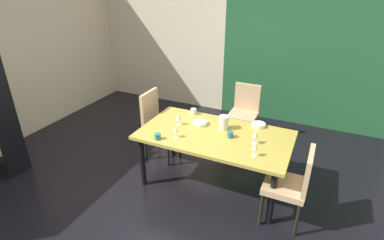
# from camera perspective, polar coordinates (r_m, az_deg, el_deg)

# --- Properties ---
(ground_plane) EXTENTS (5.90, 5.71, 0.02)m
(ground_plane) POSITION_cam_1_polar(r_m,az_deg,el_deg) (4.03, -5.84, -13.16)
(ground_plane) COLOR black
(back_panel_interior) EXTENTS (2.79, 0.10, 2.72)m
(back_panel_interior) POSITION_cam_1_polar(r_m,az_deg,el_deg) (6.45, -5.83, 15.43)
(back_panel_interior) COLOR beige
(back_panel_interior) RESTS_ON ground_plane
(garden_window_panel) EXTENTS (3.11, 0.10, 2.72)m
(garden_window_panel) POSITION_cam_1_polar(r_m,az_deg,el_deg) (5.59, 21.96, 12.10)
(garden_window_panel) COLOR #20532D
(garden_window_panel) RESTS_ON ground_plane
(dining_table) EXTENTS (1.86, 1.02, 0.75)m
(dining_table) POSITION_cam_1_polar(r_m,az_deg,el_deg) (3.76, 4.35, -3.66)
(dining_table) COLOR #AD993B
(dining_table) RESTS_ON ground_plane
(chair_left_far) EXTENTS (0.44, 0.44, 1.03)m
(chair_left_far) POSITION_cam_1_polar(r_m,az_deg,el_deg) (4.44, -6.65, -0.42)
(chair_left_far) COLOR tan
(chair_left_far) RESTS_ON ground_plane
(chair_right_near) EXTENTS (0.44, 0.44, 0.94)m
(chair_right_near) POSITION_cam_1_polar(r_m,az_deg,el_deg) (3.43, 18.68, -11.21)
(chair_right_near) COLOR tan
(chair_right_near) RESTS_ON ground_plane
(chair_head_far) EXTENTS (0.44, 0.45, 0.94)m
(chair_head_far) POSITION_cam_1_polar(r_m,az_deg,el_deg) (4.96, 9.97, 1.89)
(chair_head_far) COLOR tan
(chair_head_far) RESTS_ON ground_plane
(wine_glass_center) EXTENTS (0.06, 0.06, 0.16)m
(wine_glass_center) POSITION_cam_1_polar(r_m,az_deg,el_deg) (3.29, 11.90, -5.00)
(wine_glass_center) COLOR silver
(wine_glass_center) RESTS_ON dining_table
(wine_glass_corner) EXTENTS (0.07, 0.07, 0.16)m
(wine_glass_corner) POSITION_cam_1_polar(r_m,az_deg,el_deg) (3.89, -2.62, 0.58)
(wine_glass_corner) COLOR silver
(wine_glass_corner) RESTS_ON dining_table
(wine_glass_west) EXTENTS (0.07, 0.07, 0.16)m
(wine_glass_west) POSITION_cam_1_polar(r_m,az_deg,el_deg) (3.52, 11.92, -2.75)
(wine_glass_west) COLOR silver
(wine_glass_west) RESTS_ON dining_table
(wine_glass_front) EXTENTS (0.06, 0.06, 0.14)m
(wine_glass_front) POSITION_cam_1_polar(r_m,az_deg,el_deg) (3.59, -3.14, -1.86)
(wine_glass_front) COLOR silver
(wine_glass_front) RESTS_ON dining_table
(serving_bowl_left) EXTENTS (0.19, 0.19, 0.05)m
(serving_bowl_left) POSITION_cam_1_polar(r_m,az_deg,el_deg) (3.93, 1.54, -0.58)
(serving_bowl_left) COLOR white
(serving_bowl_left) RESTS_ON dining_table
(serving_bowl_rear) EXTENTS (0.18, 0.18, 0.04)m
(serving_bowl_rear) POSITION_cam_1_polar(r_m,az_deg,el_deg) (3.98, 12.57, -0.91)
(serving_bowl_rear) COLOR beige
(serving_bowl_rear) RESTS_ON dining_table
(cup_south) EXTENTS (0.08, 0.08, 0.08)m
(cup_south) POSITION_cam_1_polar(r_m,az_deg,el_deg) (4.22, 0.30, 1.66)
(cup_south) COLOR silver
(cup_south) RESTS_ON dining_table
(cup_north) EXTENTS (0.08, 0.08, 0.07)m
(cup_north) POSITION_cam_1_polar(r_m,az_deg,el_deg) (3.60, -6.56, -3.14)
(cup_north) COLOR #226F6B
(cup_north) RESTS_ON dining_table
(cup_near_shelf) EXTENTS (0.08, 0.08, 0.07)m
(cup_near_shelf) POSITION_cam_1_polar(r_m,az_deg,el_deg) (3.65, 7.28, -2.78)
(cup_near_shelf) COLOR #2C6471
(cup_near_shelf) RESTS_ON dining_table
(pitcher_near_window) EXTENTS (0.14, 0.12, 0.18)m
(pitcher_near_window) POSITION_cam_1_polar(r_m,az_deg,el_deg) (3.81, 6.05, -0.47)
(pitcher_near_window) COLOR beige
(pitcher_near_window) RESTS_ON dining_table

